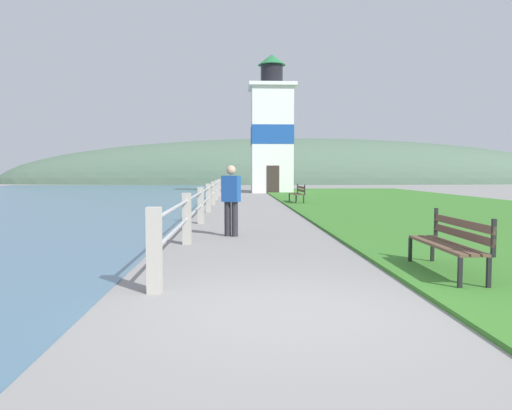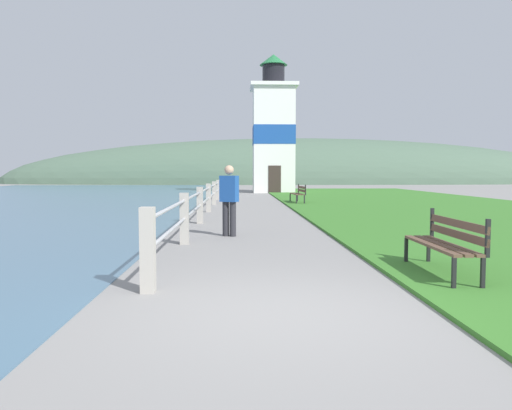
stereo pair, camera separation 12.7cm
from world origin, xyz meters
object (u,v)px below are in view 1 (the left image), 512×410
Objects in this scene: park_bench_midway at (298,192)px; lighthouse at (272,133)px; park_bench_near at (451,240)px; person_strolling at (231,198)px.

lighthouse reaches higher than park_bench_midway.
lighthouse is at bearing -92.03° from park_bench_midway.
park_bench_midway is 13.96m from lighthouse.
park_bench_midway is 0.19× the size of lighthouse.
lighthouse reaches higher than park_bench_near.
person_strolling is at bearing -54.87° from park_bench_near.
lighthouse is 26.05m from person_strolling.
park_bench_midway is (-0.09, 17.01, -0.00)m from park_bench_near.
lighthouse is 6.06× the size of person_strolling.
park_bench_near is at bearing 86.91° from park_bench_midway.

